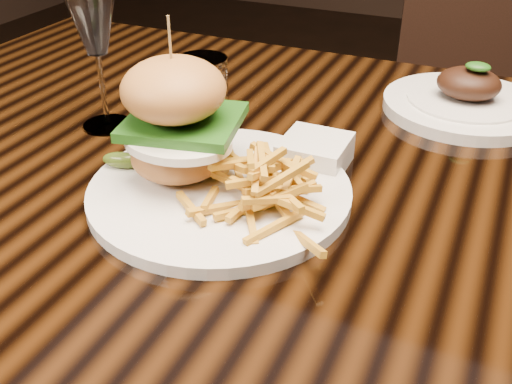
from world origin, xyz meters
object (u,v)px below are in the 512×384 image
at_px(dining_table, 344,224).
at_px(chair_far, 486,97).
at_px(far_dish, 465,102).
at_px(burger_plate, 212,155).
at_px(wine_glass, 93,24).

height_order(dining_table, chair_far, chair_far).
height_order(far_dish, chair_far, chair_far).
xyz_separation_m(burger_plate, far_dish, (0.24, 0.38, -0.04)).
distance_m(burger_plate, wine_glass, 0.27).
height_order(burger_plate, far_dish, burger_plate).
bearing_deg(wine_glass, chair_far, 61.59).
relative_size(burger_plate, chair_far, 0.33).
relative_size(dining_table, far_dish, 6.43).
bearing_deg(burger_plate, far_dish, 57.47).
bearing_deg(chair_far, dining_table, -109.34).
relative_size(dining_table, burger_plate, 5.08).
relative_size(burger_plate, wine_glass, 1.53).
height_order(wine_glass, far_dish, wine_glass).
xyz_separation_m(wine_glass, far_dish, (0.47, 0.27, -0.14)).
height_order(wine_glass, chair_far, wine_glass).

